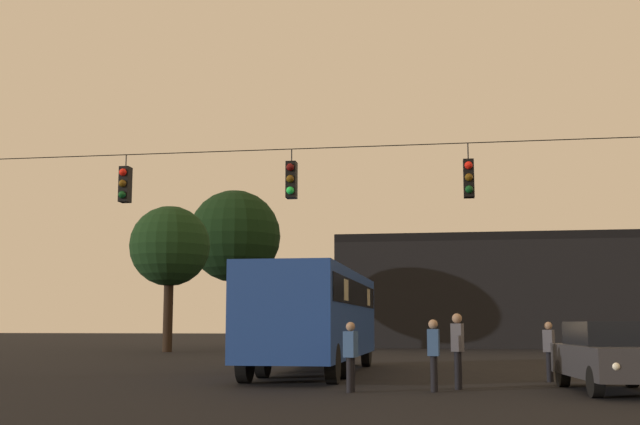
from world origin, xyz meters
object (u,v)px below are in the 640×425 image
Objects in this scene: pedestrian_crossing_left at (458,346)px; pedestrian_crossing_right at (549,348)px; city_bus at (316,311)px; car_near_right at (613,355)px; pedestrian_trailing at (351,353)px; tree_left_silhouette at (235,236)px; pedestrian_near_bus at (434,351)px; tree_behind_building at (170,247)px.

pedestrian_crossing_left is 1.12× the size of pedestrian_crossing_right.
car_near_right is (7.47, -5.41, -1.07)m from city_bus.
car_near_right is 3.36m from pedestrian_crossing_left.
pedestrian_crossing_right is at bearing 40.06° from pedestrian_trailing.
pedestrian_crossing_right is 0.16× the size of tree_left_silhouette.
tree_behind_building reaches higher than pedestrian_near_bus.
pedestrian_trailing is at bearing -70.33° from tree_left_silhouette.
tree_behind_building is (-17.06, 18.97, 4.67)m from pedestrian_crossing_right.
city_bus is 7.03× the size of pedestrian_near_bus.
tree_behind_building is (-12.39, 22.90, 4.68)m from pedestrian_trailing.
car_near_right is 0.58× the size of tree_behind_building.
car_near_right and pedestrian_crossing_right have the same top height.
tree_left_silhouette reaches higher than pedestrian_near_bus.
tree_behind_building is (-1.48, -7.63, -1.36)m from tree_left_silhouette.
tree_left_silhouette reaches higher than city_bus.
tree_left_silhouette reaches higher than tree_behind_building.
tree_behind_building is at bearing 122.21° from pedestrian_near_bus.
pedestrian_trailing is (-1.79, -0.40, -0.03)m from pedestrian_near_bus.
pedestrian_near_bus is (-3.88, -0.56, 0.08)m from car_near_right.
tree_behind_building reaches higher than pedestrian_trailing.
pedestrian_trailing is at bearing -61.59° from tree_behind_building.
car_near_right is at bearing -50.55° from tree_behind_building.
tree_left_silhouette reaches higher than car_near_right.
pedestrian_crossing_left is 0.17× the size of tree_left_silhouette.
pedestrian_crossing_right is at bearing -59.63° from tree_left_silhouette.
city_bus is at bearing 144.11° from car_near_right.
city_bus reaches higher than car_near_right.
tree_left_silhouette is 1.27× the size of tree_behind_building.
car_near_right is 3.92m from pedestrian_near_bus.
car_near_right reaches higher than pedestrian_trailing.
car_near_right is at bearing -3.41° from pedestrian_crossing_left.
tree_left_silhouette reaches higher than pedestrian_crossing_left.
pedestrian_crossing_right is 31.41m from tree_left_silhouette.
tree_left_silhouette is 7.89m from tree_behind_building.
tree_behind_building is (-14.17, 22.50, 4.64)m from pedestrian_near_bus.
tree_left_silhouette is (-13.23, 29.37, 5.92)m from pedestrian_crossing_left.
pedestrian_trailing is at bearing -139.94° from pedestrian_crossing_right.
city_bus is 7.04m from pedestrian_near_bus.
tree_behind_building is (-10.58, 16.53, 3.66)m from city_bus.
tree_behind_building reaches higher than car_near_right.
city_bus reaches higher than pedestrian_crossing_right.
tree_left_silhouette is at bearing 79.04° from tree_behind_building.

